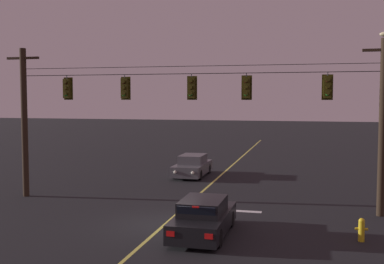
{
  "coord_description": "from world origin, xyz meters",
  "views": [
    {
      "loc": [
        5.54,
        -17.86,
        5.08
      ],
      "look_at": [
        0.0,
        4.67,
        3.43
      ],
      "focal_mm": 44.25,
      "sensor_mm": 36.0,
      "label": 1
    }
  ],
  "objects_px": {
    "traffic_light_leftmost": "(67,88)",
    "fire_hydrant": "(361,229)",
    "car_waiting_near_lane": "(203,218)",
    "traffic_light_centre": "(191,88)",
    "traffic_light_rightmost": "(328,87)",
    "car_oncoming_lead": "(192,166)",
    "traffic_light_right_inner": "(246,87)",
    "traffic_light_left_inner": "(125,88)"
  },
  "relations": [
    {
      "from": "traffic_light_centre",
      "to": "car_waiting_near_lane",
      "type": "relative_size",
      "value": 0.28
    },
    {
      "from": "car_oncoming_lead",
      "to": "fire_hydrant",
      "type": "height_order",
      "value": "car_oncoming_lead"
    },
    {
      "from": "traffic_light_left_inner",
      "to": "car_oncoming_lead",
      "type": "distance_m",
      "value": 9.75
    },
    {
      "from": "traffic_light_right_inner",
      "to": "fire_hydrant",
      "type": "distance_m",
      "value": 8.04
    },
    {
      "from": "traffic_light_right_inner",
      "to": "car_oncoming_lead",
      "type": "distance_m",
      "value": 10.68
    },
    {
      "from": "traffic_light_rightmost",
      "to": "fire_hydrant",
      "type": "xyz_separation_m",
      "value": [
        1.11,
        -4.06,
        -5.13
      ]
    },
    {
      "from": "traffic_light_centre",
      "to": "car_oncoming_lead",
      "type": "bearing_deg",
      "value": 103.41
    },
    {
      "from": "traffic_light_left_inner",
      "to": "fire_hydrant",
      "type": "xyz_separation_m",
      "value": [
        10.57,
        -4.06,
        -5.13
      ]
    },
    {
      "from": "traffic_light_rightmost",
      "to": "car_oncoming_lead",
      "type": "height_order",
      "value": "traffic_light_rightmost"
    },
    {
      "from": "traffic_light_leftmost",
      "to": "traffic_light_left_inner",
      "type": "distance_m",
      "value": 3.08
    },
    {
      "from": "traffic_light_leftmost",
      "to": "fire_hydrant",
      "type": "distance_m",
      "value": 15.14
    },
    {
      "from": "traffic_light_rightmost",
      "to": "car_oncoming_lead",
      "type": "bearing_deg",
      "value": 134.31
    },
    {
      "from": "traffic_light_left_inner",
      "to": "traffic_light_rightmost",
      "type": "bearing_deg",
      "value": 0.0
    },
    {
      "from": "traffic_light_leftmost",
      "to": "car_waiting_near_lane",
      "type": "height_order",
      "value": "traffic_light_leftmost"
    },
    {
      "from": "traffic_light_leftmost",
      "to": "traffic_light_right_inner",
      "type": "distance_m",
      "value": 8.99
    },
    {
      "from": "car_waiting_near_lane",
      "to": "fire_hydrant",
      "type": "distance_m",
      "value": 5.66
    },
    {
      "from": "traffic_light_leftmost",
      "to": "traffic_light_centre",
      "type": "relative_size",
      "value": 1.0
    },
    {
      "from": "traffic_light_leftmost",
      "to": "car_waiting_near_lane",
      "type": "distance_m",
      "value": 10.5
    },
    {
      "from": "traffic_light_right_inner",
      "to": "car_waiting_near_lane",
      "type": "height_order",
      "value": "traffic_light_right_inner"
    },
    {
      "from": "car_oncoming_lead",
      "to": "fire_hydrant",
      "type": "distance_m",
      "value": 15.43
    },
    {
      "from": "traffic_light_centre",
      "to": "traffic_light_rightmost",
      "type": "height_order",
      "value": "same"
    },
    {
      "from": "traffic_light_left_inner",
      "to": "car_oncoming_lead",
      "type": "height_order",
      "value": "traffic_light_left_inner"
    },
    {
      "from": "traffic_light_left_inner",
      "to": "fire_hydrant",
      "type": "distance_m",
      "value": 12.43
    },
    {
      "from": "traffic_light_left_inner",
      "to": "traffic_light_leftmost",
      "type": "bearing_deg",
      "value": 180.0
    },
    {
      "from": "car_waiting_near_lane",
      "to": "traffic_light_leftmost",
      "type": "bearing_deg",
      "value": 149.95
    },
    {
      "from": "fire_hydrant",
      "to": "traffic_light_centre",
      "type": "bearing_deg",
      "value": 150.71
    },
    {
      "from": "traffic_light_left_inner",
      "to": "car_waiting_near_lane",
      "type": "xyz_separation_m",
      "value": [
        4.94,
        -4.64,
        -4.93
      ]
    },
    {
      "from": "car_waiting_near_lane",
      "to": "fire_hydrant",
      "type": "height_order",
      "value": "car_waiting_near_lane"
    },
    {
      "from": "traffic_light_right_inner",
      "to": "car_oncoming_lead",
      "type": "relative_size",
      "value": 0.28
    },
    {
      "from": "traffic_light_leftmost",
      "to": "traffic_light_centre",
      "type": "distance_m",
      "value": 6.41
    },
    {
      "from": "traffic_light_leftmost",
      "to": "fire_hydrant",
      "type": "height_order",
      "value": "traffic_light_leftmost"
    },
    {
      "from": "traffic_light_right_inner",
      "to": "car_oncoming_lead",
      "type": "xyz_separation_m",
      "value": [
        -4.56,
        8.31,
        -4.93
      ]
    },
    {
      "from": "car_waiting_near_lane",
      "to": "fire_hydrant",
      "type": "relative_size",
      "value": 5.15
    },
    {
      "from": "car_waiting_near_lane",
      "to": "traffic_light_left_inner",
      "type": "bearing_deg",
      "value": 136.79
    },
    {
      "from": "traffic_light_centre",
      "to": "traffic_light_leftmost",
      "type": "bearing_deg",
      "value": 180.0
    },
    {
      "from": "traffic_light_centre",
      "to": "fire_hydrant",
      "type": "bearing_deg",
      "value": -29.29
    },
    {
      "from": "traffic_light_left_inner",
      "to": "traffic_light_right_inner",
      "type": "height_order",
      "value": "same"
    },
    {
      "from": "fire_hydrant",
      "to": "traffic_light_right_inner",
      "type": "bearing_deg",
      "value": 138.96
    },
    {
      "from": "traffic_light_leftmost",
      "to": "fire_hydrant",
      "type": "relative_size",
      "value": 1.45
    },
    {
      "from": "traffic_light_right_inner",
      "to": "traffic_light_rightmost",
      "type": "xyz_separation_m",
      "value": [
        3.55,
        0.0,
        0.0
      ]
    },
    {
      "from": "traffic_light_centre",
      "to": "traffic_light_right_inner",
      "type": "xyz_separation_m",
      "value": [
        2.58,
        0.0,
        0.0
      ]
    },
    {
      "from": "traffic_light_leftmost",
      "to": "traffic_light_centre",
      "type": "bearing_deg",
      "value": 0.0
    }
  ]
}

